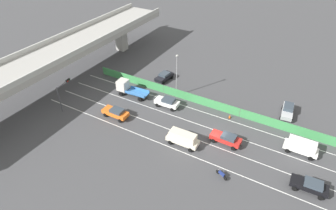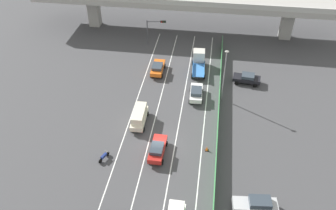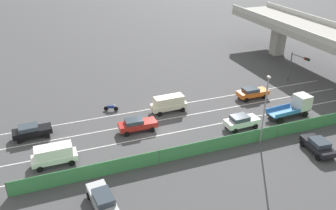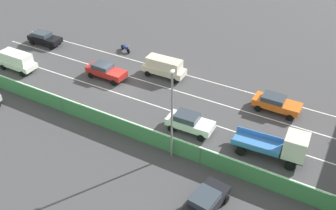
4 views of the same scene
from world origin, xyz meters
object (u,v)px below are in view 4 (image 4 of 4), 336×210
at_px(parked_sedan_dark, 205,201).
at_px(street_lamp, 172,108).
at_px(car_hatchback_white, 189,122).
at_px(car_sedan_red, 106,71).
at_px(flatbed_truck_blue, 284,146).
at_px(car_sedan_black, 44,38).
at_px(motorcycle, 125,48).
at_px(traffic_cone, 81,107).
at_px(car_taxi_orange, 276,103).
at_px(car_van_white, 17,60).
at_px(car_van_cream, 164,67).

height_order(parked_sedan_dark, street_lamp, street_lamp).
bearing_deg(car_hatchback_white, car_sedan_red, -107.25).
distance_m(car_hatchback_white, flatbed_truck_blue, 8.37).
bearing_deg(car_hatchback_white, car_sedan_black, -105.62).
relative_size(car_sedan_black, motorcycle, 2.44).
relative_size(car_sedan_red, motorcycle, 2.52).
xyz_separation_m(car_sedan_red, car_sedan_black, (-2.96, -11.94, -0.02)).
bearing_deg(flatbed_truck_blue, traffic_cone, -82.31).
relative_size(flatbed_truck_blue, motorcycle, 3.31).
bearing_deg(car_sedan_red, street_lamp, 58.73).
relative_size(car_taxi_orange, motorcycle, 2.47).
bearing_deg(car_sedan_red, car_hatchback_white, 72.75).
distance_m(car_van_white, traffic_cone, 11.71).
bearing_deg(car_van_white, car_sedan_black, -161.95).
distance_m(car_van_cream, traffic_cone, 10.28).
relative_size(car_van_white, car_van_cream, 0.94).
bearing_deg(car_taxi_orange, traffic_cone, -61.34).
distance_m(motorcycle, parked_sedan_dark, 25.97).
relative_size(car_sedan_red, parked_sedan_dark, 1.05).
height_order(motorcycle, parked_sedan_dark, parked_sedan_dark).
distance_m(car_sedan_black, motorcycle, 10.72).
bearing_deg(car_sedan_black, flatbed_truck_blue, 78.79).
height_order(car_hatchback_white, flatbed_truck_blue, flatbed_truck_blue).
bearing_deg(car_sedan_black, parked_sedan_dark, 63.87).
xyz_separation_m(car_taxi_orange, flatbed_truck_blue, (6.50, 2.41, 0.48)).
height_order(car_sedan_black, traffic_cone, car_sedan_black).
relative_size(car_sedan_black, street_lamp, 0.54).
bearing_deg(traffic_cone, flatbed_truck_blue, 97.69).
bearing_deg(motorcycle, car_sedan_black, -71.55).
distance_m(car_van_white, flatbed_truck_blue, 30.37).
distance_m(car_taxi_orange, car_van_cream, 12.69).
xyz_separation_m(car_sedan_black, street_lamp, (10.51, 24.37, 4.02)).
bearing_deg(car_van_cream, parked_sedan_dark, 38.60).
bearing_deg(flatbed_truck_blue, parked_sedan_dark, -22.66).
distance_m(car_van_white, street_lamp, 22.96).
distance_m(flatbed_truck_blue, parked_sedan_dark, 8.55).
xyz_separation_m(car_van_white, traffic_cone, (2.60, 11.39, -0.88)).
bearing_deg(car_van_white, street_lamp, 79.53).
relative_size(car_sedan_red, street_lamp, 0.56).
bearing_deg(parked_sedan_dark, traffic_cone, -108.70).
bearing_deg(car_sedan_black, traffic_cone, 56.27).
bearing_deg(motorcycle, car_sedan_red, 15.66).
height_order(car_hatchback_white, street_lamp, street_lamp).
height_order(flatbed_truck_blue, traffic_cone, flatbed_truck_blue).
xyz_separation_m(car_taxi_orange, car_van_cream, (-0.41, -12.68, 0.33)).
height_order(car_sedan_red, car_sedan_black, car_sedan_red).
bearing_deg(car_van_white, flatbed_truck_blue, 89.92).
xyz_separation_m(parked_sedan_dark, traffic_cone, (-5.31, -15.70, -0.55)).
distance_m(car_hatchback_white, street_lamp, 5.49).
bearing_deg(motorcycle, parked_sedan_dark, 47.05).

